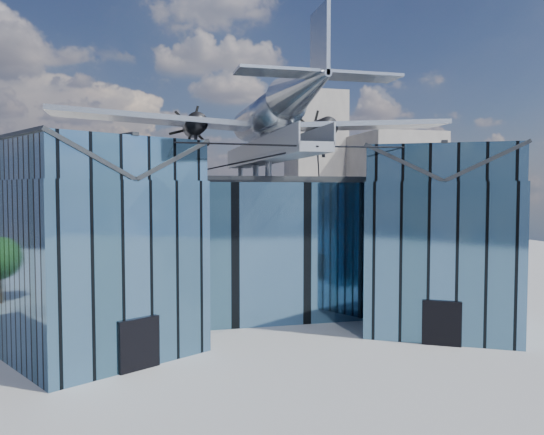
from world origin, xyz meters
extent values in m
plane|color=gray|center=(0.00, 0.00, 0.00)|extent=(120.00, 120.00, 0.00)
cube|color=teal|center=(0.00, 9.00, 4.75)|extent=(28.00, 14.00, 9.50)
cube|color=#23262A|center=(0.00, 9.00, 9.70)|extent=(28.00, 14.00, 0.40)
cube|color=teal|center=(-10.50, -1.00, 4.75)|extent=(11.79, 11.43, 9.50)
cube|color=teal|center=(-10.50, -1.00, 10.60)|extent=(11.56, 11.20, 2.20)
cube|color=#23262A|center=(-12.45, -2.12, 10.60)|extent=(7.98, 9.23, 2.40)
cube|color=#23262A|center=(-8.55, 0.12, 10.60)|extent=(7.98, 9.23, 2.40)
cube|color=#23262A|center=(-10.50, -1.00, 11.75)|extent=(4.30, 7.10, 0.18)
cube|color=black|center=(-8.48, -4.51, 1.30)|extent=(2.03, 1.32, 2.60)
cube|color=black|center=(-6.60, 1.25, 4.75)|extent=(0.34, 0.34, 9.50)
cube|color=teal|center=(10.50, -1.00, 4.75)|extent=(11.79, 11.43, 9.50)
cube|color=teal|center=(10.50, -1.00, 10.60)|extent=(11.56, 11.20, 2.20)
cube|color=#23262A|center=(8.55, 0.12, 10.60)|extent=(7.98, 9.23, 2.40)
cube|color=#23262A|center=(12.45, -2.12, 10.60)|extent=(7.98, 9.23, 2.40)
cube|color=#23262A|center=(10.50, -1.00, 11.75)|extent=(4.30, 7.10, 0.18)
cube|color=black|center=(8.48, -4.51, 1.30)|extent=(2.03, 1.32, 2.60)
cube|color=black|center=(6.60, 1.25, 4.75)|extent=(0.34, 0.34, 9.50)
cube|color=gray|center=(0.00, 3.50, 11.10)|extent=(1.80, 21.00, 0.50)
cube|color=gray|center=(-0.90, 3.50, 11.75)|extent=(0.08, 21.00, 1.10)
cube|color=gray|center=(0.90, 3.50, 11.75)|extent=(0.08, 21.00, 1.10)
cylinder|color=gray|center=(0.00, 13.00, 10.43)|extent=(0.44, 0.44, 1.35)
cylinder|color=gray|center=(0.00, 7.00, 10.43)|extent=(0.44, 0.44, 1.35)
cylinder|color=gray|center=(0.00, 3.00, 10.43)|extent=(0.44, 0.44, 1.35)
cylinder|color=gray|center=(0.00, 4.00, 12.05)|extent=(0.70, 0.70, 1.40)
cylinder|color=black|center=(-5.25, -4.00, 11.40)|extent=(10.55, 6.08, 0.69)
cylinder|color=black|center=(5.25, -4.00, 11.40)|extent=(10.55, 6.08, 0.69)
cylinder|color=black|center=(-3.00, 1.50, 10.55)|extent=(6.09, 17.04, 1.19)
cylinder|color=black|center=(3.00, 1.50, 10.55)|extent=(6.09, 17.04, 1.19)
cylinder|color=#AAB0B7|center=(0.00, 4.00, 14.00)|extent=(2.50, 11.00, 2.50)
sphere|color=#AAB0B7|center=(0.00, 9.50, 14.00)|extent=(2.50, 2.50, 2.50)
cube|color=black|center=(0.00, 8.50, 14.69)|extent=(1.60, 1.40, 0.50)
cone|color=#AAB0B7|center=(0.00, -5.00, 14.30)|extent=(2.50, 7.00, 2.50)
cube|color=#AAB0B7|center=(0.00, -7.30, 15.90)|extent=(0.18, 2.40, 3.40)
cube|color=#AAB0B7|center=(0.00, -7.20, 14.50)|extent=(8.00, 1.80, 0.14)
cube|color=#AAB0B7|center=(-7.00, 5.00, 13.70)|extent=(14.00, 3.20, 1.08)
cylinder|color=black|center=(-4.60, 5.60, 13.45)|extent=(1.44, 3.20, 1.44)
cone|color=black|center=(-4.60, 7.40, 13.45)|extent=(0.70, 0.70, 0.70)
cube|color=black|center=(-4.60, 7.55, 13.45)|extent=(1.05, 0.06, 3.33)
cube|color=black|center=(-4.60, 7.55, 13.45)|extent=(2.53, 0.06, 2.53)
cube|color=black|center=(-4.60, 7.55, 13.45)|extent=(3.33, 0.06, 1.05)
cylinder|color=black|center=(-4.60, 5.00, 12.22)|extent=(0.24, 0.24, 1.75)
cube|color=#AAB0B7|center=(7.00, 5.00, 13.70)|extent=(14.00, 3.20, 1.08)
cylinder|color=black|center=(4.60, 5.60, 13.45)|extent=(1.44, 3.20, 1.44)
cone|color=black|center=(4.60, 7.40, 13.45)|extent=(0.70, 0.70, 0.70)
cube|color=black|center=(4.60, 7.55, 13.45)|extent=(1.05, 0.06, 3.33)
cube|color=black|center=(4.60, 7.55, 13.45)|extent=(2.53, 0.06, 2.53)
cube|color=black|center=(4.60, 7.55, 13.45)|extent=(3.33, 0.06, 1.05)
cylinder|color=black|center=(4.60, 5.00, 12.22)|extent=(0.24, 0.24, 1.75)
cube|color=gray|center=(32.00, 48.00, 9.00)|extent=(12.00, 14.00, 18.00)
cube|color=gray|center=(-20.00, 55.00, 7.00)|extent=(14.00, 10.00, 14.00)
cube|color=gray|center=(22.00, 58.00, 13.00)|extent=(9.00, 9.00, 26.00)
cylinder|color=#352415|center=(19.55, 10.36, 1.33)|extent=(0.44, 0.44, 2.66)
sphere|color=#204317|center=(19.55, 10.36, 3.70)|extent=(4.18, 4.18, 3.47)
camera|label=1|loc=(-8.39, -31.41, 9.01)|focal=35.00mm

